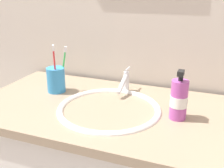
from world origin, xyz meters
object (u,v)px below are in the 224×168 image
at_px(toothbrush_cup, 56,80).
at_px(toothbrush_red, 55,66).
at_px(toothbrush_green, 63,66).
at_px(faucet, 125,82).
at_px(soap_dispenser, 179,99).

distance_m(toothbrush_cup, toothbrush_red, 0.07).
height_order(toothbrush_cup, toothbrush_red, toothbrush_red).
relative_size(toothbrush_green, toothbrush_red, 0.93).
xyz_separation_m(faucet, soap_dispenser, (0.25, -0.16, 0.02)).
distance_m(toothbrush_green, toothbrush_red, 0.05).
xyz_separation_m(toothbrush_cup, toothbrush_red, (0.01, -0.02, 0.07)).
bearing_deg(toothbrush_green, toothbrush_cup, -139.62).
distance_m(faucet, toothbrush_red, 0.30).
relative_size(toothbrush_cup, soap_dispenser, 0.60).
relative_size(toothbrush_red, soap_dispenser, 1.16).
relative_size(faucet, soap_dispenser, 0.81).
distance_m(toothbrush_green, soap_dispenser, 0.51).
height_order(toothbrush_green, soap_dispenser, toothbrush_green).
bearing_deg(faucet, soap_dispenser, -33.09).
xyz_separation_m(toothbrush_red, soap_dispenser, (0.51, -0.05, -0.05)).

